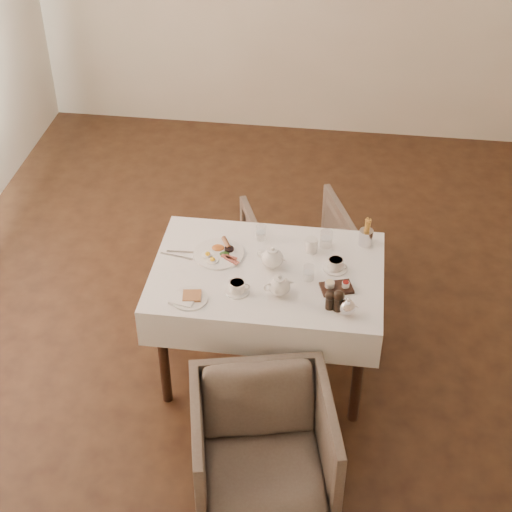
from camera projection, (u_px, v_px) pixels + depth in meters
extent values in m
plane|color=black|center=(260.00, 309.00, 5.21)|extent=(5.00, 5.00, 0.00)
plane|color=#C2B69C|center=(154.00, 498.00, 2.37)|extent=(4.50, 0.00, 4.50)
cube|color=black|center=(267.00, 275.00, 4.36)|extent=(1.20, 0.80, 0.04)
cube|color=white|center=(267.00, 286.00, 4.41)|extent=(1.28, 0.88, 0.23)
cylinder|color=black|center=(188.00, 279.00, 4.91)|extent=(0.06, 0.06, 0.70)
cylinder|color=black|center=(361.00, 294.00, 4.79)|extent=(0.06, 0.06, 0.70)
cylinder|color=black|center=(163.00, 356.00, 4.38)|extent=(0.06, 0.06, 0.70)
cylinder|color=black|center=(357.00, 375.00, 4.26)|extent=(0.06, 0.06, 0.70)
imported|color=brown|center=(263.00, 448.00, 3.91)|extent=(0.83, 0.85, 0.65)
imported|color=brown|center=(297.00, 249.00, 5.24)|extent=(0.84, 0.85, 0.60)
cylinder|color=white|center=(218.00, 254.00, 4.44)|extent=(0.29, 0.29, 0.01)
ellipsoid|color=#B85D21|center=(218.00, 247.00, 4.47)|extent=(0.07, 0.07, 0.02)
cylinder|color=brown|center=(226.00, 243.00, 4.50)|extent=(0.07, 0.10, 0.03)
cylinder|color=black|center=(229.00, 249.00, 4.46)|extent=(0.05, 0.05, 0.02)
cube|color=maroon|center=(230.00, 259.00, 4.39)|extent=(0.10, 0.08, 0.01)
ellipsoid|color=#264C19|center=(225.00, 253.00, 4.43)|extent=(0.06, 0.05, 0.02)
cylinder|color=white|center=(190.00, 299.00, 4.14)|extent=(0.19, 0.19, 0.01)
cube|color=#945730|center=(192.00, 296.00, 4.14)|extent=(0.11, 0.10, 0.01)
cube|color=white|center=(183.00, 300.00, 4.12)|extent=(0.15, 0.12, 0.02)
cylinder|color=white|center=(311.00, 245.00, 4.44)|extent=(0.08, 0.08, 0.08)
cylinder|color=white|center=(237.00, 291.00, 4.19)|extent=(0.13, 0.13, 0.01)
cylinder|color=white|center=(237.00, 286.00, 4.17)|extent=(0.09, 0.09, 0.06)
cylinder|color=#AB894D|center=(237.00, 283.00, 4.15)|extent=(0.07, 0.07, 0.00)
cylinder|color=white|center=(335.00, 268.00, 4.34)|extent=(0.13, 0.13, 0.01)
cylinder|color=white|center=(336.00, 264.00, 4.32)|extent=(0.11, 0.11, 0.06)
cylinder|color=#AB894D|center=(336.00, 260.00, 4.30)|extent=(0.08, 0.08, 0.00)
cylinder|color=silver|center=(261.00, 232.00, 4.54)|extent=(0.08, 0.08, 0.09)
cylinder|color=silver|center=(309.00, 273.00, 4.25)|extent=(0.08, 0.08, 0.09)
cylinder|color=silver|center=(326.00, 239.00, 4.48)|extent=(0.09, 0.09, 0.10)
cube|color=black|center=(337.00, 288.00, 4.20)|extent=(0.20, 0.16, 0.02)
cylinder|color=white|center=(330.00, 284.00, 4.19)|extent=(0.05, 0.05, 0.03)
cylinder|color=maroon|center=(346.00, 285.00, 4.19)|extent=(0.04, 0.04, 0.03)
cylinder|color=silver|center=(366.00, 237.00, 4.50)|extent=(0.08, 0.08, 0.10)
cube|color=silver|center=(184.00, 252.00, 4.46)|extent=(0.20, 0.03, 0.00)
cube|color=silver|center=(177.00, 256.00, 4.43)|extent=(0.19, 0.05, 0.00)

